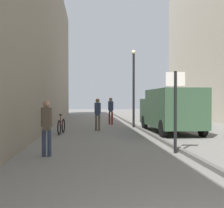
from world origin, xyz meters
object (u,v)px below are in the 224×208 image
object	(u,v)px
lamp_post	(134,83)
bicycle_leaning	(61,126)
delivery_van	(170,109)
pedestrian_main_foreground	(98,112)
street_sign_post	(175,104)
pedestrian_far_crossing	(111,109)
pedestrian_mid_block	(47,124)

from	to	relation	value
lamp_post	bicycle_leaning	distance (m)	5.72
delivery_van	pedestrian_main_foreground	bearing A→B (deg)	158.26
street_sign_post	lamp_post	bearing A→B (deg)	-80.20
pedestrian_far_crossing	street_sign_post	size ratio (longest dim) A/B	0.71
delivery_van	bicycle_leaning	size ratio (longest dim) A/B	3.14
pedestrian_main_foreground	pedestrian_far_crossing	xyz separation A→B (m)	(1.04, 3.91, 0.04)
bicycle_leaning	pedestrian_main_foreground	bearing A→B (deg)	44.71
pedestrian_main_foreground	delivery_van	world-z (taller)	delivery_van
pedestrian_main_foreground	bicycle_leaning	distance (m)	2.46
delivery_van	pedestrian_far_crossing	bearing A→B (deg)	115.58
pedestrian_far_crossing	pedestrian_mid_block	bearing A→B (deg)	90.50
pedestrian_mid_block	pedestrian_main_foreground	bearing A→B (deg)	-98.84
pedestrian_far_crossing	bicycle_leaning	distance (m)	6.16
pedestrian_mid_block	bicycle_leaning	xyz separation A→B (m)	(-0.08, 6.00, -0.59)
pedestrian_far_crossing	lamp_post	distance (m)	3.03
pedestrian_far_crossing	delivery_van	bearing A→B (deg)	131.17
pedestrian_main_foreground	delivery_van	bearing A→B (deg)	-9.02
pedestrian_main_foreground	street_sign_post	size ratio (longest dim) A/B	0.68
pedestrian_mid_block	lamp_post	world-z (taller)	lamp_post
pedestrian_far_crossing	street_sign_post	world-z (taller)	street_sign_post
pedestrian_mid_block	street_sign_post	bearing A→B (deg)	-172.24
pedestrian_main_foreground	street_sign_post	world-z (taller)	street_sign_post
pedestrian_main_foreground	pedestrian_mid_block	distance (m)	7.68
pedestrian_far_crossing	lamp_post	size ratio (longest dim) A/B	0.39
pedestrian_mid_block	pedestrian_far_crossing	bearing A→B (deg)	-99.35
pedestrian_mid_block	bicycle_leaning	size ratio (longest dim) A/B	0.95
pedestrian_main_foreground	pedestrian_mid_block	size ratio (longest dim) A/B	1.06
pedestrian_main_foreground	street_sign_post	distance (m)	7.60
pedestrian_main_foreground	street_sign_post	xyz separation A→B (m)	(2.21, -7.25, 0.52)
pedestrian_main_foreground	delivery_van	size ratio (longest dim) A/B	0.32
pedestrian_mid_block	pedestrian_far_crossing	size ratio (longest dim) A/B	0.91
pedestrian_main_foreground	lamp_post	size ratio (longest dim) A/B	0.37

